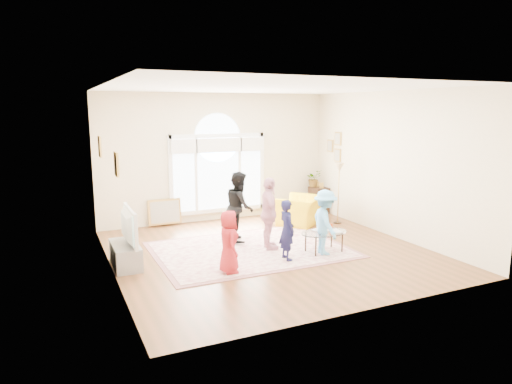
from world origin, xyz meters
name	(u,v)px	position (x,y,z in m)	size (l,w,h in m)	color
ground	(269,251)	(0.00, 0.00, 0.00)	(6.00, 6.00, 0.00)	#56351A
room_shell	(220,159)	(0.01, 2.83, 1.57)	(6.00, 6.00, 6.00)	beige
area_rug	(251,250)	(-0.31, 0.24, 0.01)	(3.60, 2.60, 0.02)	beige
rug_border	(251,250)	(-0.31, 0.24, 0.01)	(3.80, 2.80, 0.01)	#8F5957
tv_console	(125,255)	(-2.75, 0.30, 0.21)	(0.45, 1.00, 0.42)	gray
television	(124,226)	(-2.74, 0.30, 0.74)	(0.17, 1.13, 0.65)	black
coffee_table	(324,233)	(0.95, -0.50, 0.40)	(1.00, 0.66, 0.54)	silver
armchair	(301,211)	(1.66, 1.64, 0.35)	(1.07, 0.93, 0.69)	yellow
side_cabinet	(319,200)	(2.78, 2.58, 0.35)	(0.40, 0.50, 0.70)	black
floor_lamp	(339,172)	(2.56, 1.36, 1.28)	(0.26, 0.26, 1.51)	black
plant_pedestal	(313,199)	(2.70, 2.75, 0.35)	(0.20, 0.20, 0.70)	white
potted_plant	(314,178)	(2.70, 2.75, 0.93)	(0.42, 0.36, 0.46)	#33722D
leaning_picture	(165,226)	(-1.41, 2.90, 0.00)	(0.80, 0.05, 0.62)	tan
child_red	(229,242)	(-1.18, -0.81, 0.56)	(0.53, 0.35, 1.09)	#A91E25
child_navy	(287,230)	(0.05, -0.61, 0.59)	(0.42, 0.27, 1.14)	#15163D
child_black	(239,206)	(-0.27, 0.91, 0.77)	(0.73, 0.56, 1.49)	black
child_pink	(269,214)	(0.04, 0.11, 0.75)	(0.85, 0.36, 1.46)	pink
child_blue	(325,222)	(0.88, -0.63, 0.65)	(0.82, 0.47, 1.26)	#61B2E6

